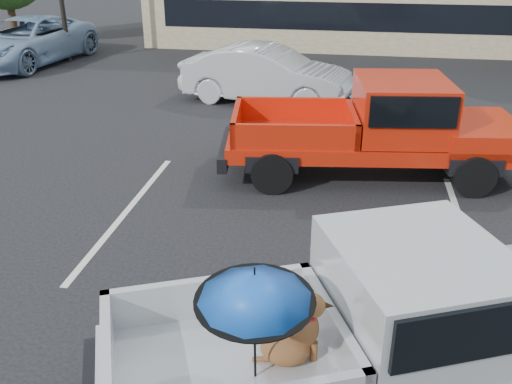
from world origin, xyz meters
The scene contains 7 objects.
ground centered at (0.00, 0.00, 0.00)m, with size 90.00×90.00×0.00m, color black.
stripe_left centered at (-3.00, 2.00, 0.00)m, with size 0.12×5.00×0.01m, color silver.
stripe_right centered at (3.00, 2.00, 0.00)m, with size 0.12×5.00×0.01m, color silver.
silver_pickup centered at (1.50, -1.88, 1.05)m, with size 6.00×4.06×2.06m.
red_pickup centered at (1.77, 4.55, 1.10)m, with size 6.34×2.87×2.02m.
silver_sedan centered at (-1.54, 9.56, 0.82)m, with size 1.74×4.98×1.64m, color silver.
blue_suv centered at (-11.27, 13.28, 0.85)m, with size 2.83×6.13×1.70m, color #7F9DBD.
Camera 1 is at (0.90, -6.83, 4.74)m, focal length 40.00 mm.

